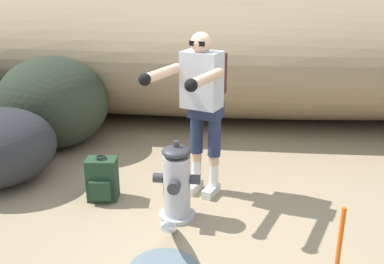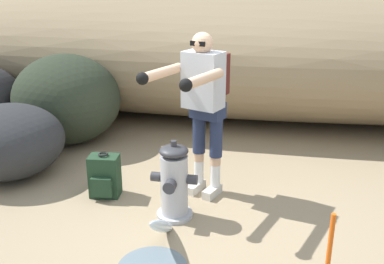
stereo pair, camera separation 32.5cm
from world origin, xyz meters
The scene contains 8 objects.
ground_plane centered at (0.00, 0.00, -0.02)m, with size 56.00×56.00×0.04m, color #998466.
dirt_embankment centered at (0.00, 3.42, 0.96)m, with size 17.34×3.20×1.92m, color #897556.
fire_hydrant centered at (-0.19, -0.04, 0.35)m, with size 0.43×0.39×0.77m.
hydrant_water_jet centered at (-0.19, -0.63, 0.13)m, with size 0.55×0.93×0.51m.
utility_worker centered at (0.00, 0.44, 1.06)m, with size 0.73×1.04×1.67m.
spare_backpack centered at (-0.98, 0.23, 0.22)m, with size 0.32×0.31×0.47m.
boulder_mid centered at (-2.03, 1.63, 0.60)m, with size 1.42×1.35×1.20m, color #273022.
survey_stake centered at (1.12, -0.79, 0.30)m, with size 0.04×0.04×0.60m, color #E55914.
Camera 1 is at (0.32, -3.62, 2.16)m, focal length 40.82 mm.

